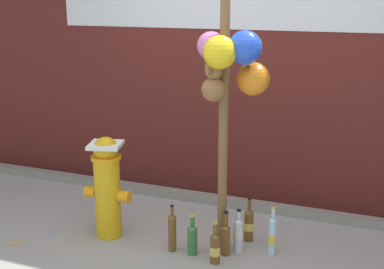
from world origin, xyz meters
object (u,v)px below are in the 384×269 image
(bottle_2, at_px, (226,238))
(bottle_0, at_px, (192,238))
(fire_hydrant, at_px, (107,185))
(bottle_4, at_px, (172,232))
(bottle_3, at_px, (249,224))
(bottle_1, at_px, (215,247))
(bottle_6, at_px, (238,234))
(memorial_post, at_px, (230,43))
(bottle_5, at_px, (272,235))

(bottle_2, bearing_deg, bottle_0, -160.05)
(fire_hydrant, xyz_separation_m, bottle_0, (0.79, -0.05, -0.32))
(bottle_4, bearing_deg, bottle_3, 37.07)
(bottle_2, relative_size, bottle_4, 0.94)
(fire_hydrant, relative_size, bottle_2, 2.38)
(bottle_0, bearing_deg, bottle_3, 48.17)
(bottle_0, relative_size, bottle_2, 0.91)
(fire_hydrant, distance_m, bottle_0, 0.86)
(bottle_0, height_order, bottle_1, bottle_1)
(bottle_4, xyz_separation_m, bottle_6, (0.50, 0.19, -0.02))
(bottle_4, bearing_deg, bottle_6, 20.90)
(bottle_3, bearing_deg, bottle_4, -142.93)
(memorial_post, height_order, bottle_2, memorial_post)
(bottle_2, xyz_separation_m, bottle_3, (0.11, 0.31, 0.00))
(bottle_1, xyz_separation_m, bottle_5, (0.38, 0.30, 0.03))
(memorial_post, height_order, bottle_4, memorial_post)
(bottle_2, height_order, bottle_4, bottle_4)
(memorial_post, height_order, bottle_1, memorial_post)
(bottle_1, relative_size, bottle_4, 0.87)
(bottle_4, distance_m, bottle_5, 0.80)
(bottle_0, bearing_deg, bottle_4, -179.01)
(fire_hydrant, height_order, bottle_0, fire_hydrant)
(bottle_1, bearing_deg, bottle_6, 66.89)
(memorial_post, relative_size, bottle_4, 7.17)
(memorial_post, bearing_deg, fire_hydrant, -175.14)
(bottle_4, relative_size, bottle_5, 0.97)
(bottle_2, height_order, bottle_5, bottle_5)
(bottle_3, bearing_deg, bottle_6, -98.24)
(bottle_2, bearing_deg, bottle_6, 52.06)
(bottle_4, bearing_deg, bottle_0, 0.99)
(fire_hydrant, relative_size, bottle_1, 2.57)
(bottle_6, bearing_deg, bottle_1, -113.11)
(fire_hydrant, distance_m, bottle_4, 0.69)
(fire_hydrant, bearing_deg, bottle_2, 2.08)
(bottle_5, bearing_deg, bottle_2, -157.88)
(bottle_1, relative_size, bottle_5, 0.84)
(bottle_4, bearing_deg, fire_hydrant, 174.90)
(bottle_0, height_order, bottle_2, bottle_2)
(bottle_3, distance_m, bottle_6, 0.21)
(memorial_post, bearing_deg, bottle_0, -149.47)
(memorial_post, xyz_separation_m, bottle_5, (0.36, 0.09, -1.51))
(bottle_0, bearing_deg, fire_hydrant, 176.23)
(bottle_2, bearing_deg, bottle_4, -167.55)
(memorial_post, distance_m, bottle_0, 1.56)
(memorial_post, height_order, bottle_5, memorial_post)
(fire_hydrant, bearing_deg, bottle_3, 16.67)
(bottle_1, height_order, bottle_2, bottle_2)
(memorial_post, xyz_separation_m, bottle_0, (-0.24, -0.14, -1.54))
(memorial_post, distance_m, fire_hydrant, 1.59)
(memorial_post, bearing_deg, bottle_1, -96.03)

